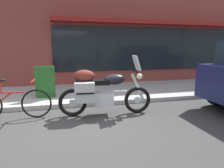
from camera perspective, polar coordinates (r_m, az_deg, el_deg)
ground_plane at (r=4.37m, az=-10.67°, el=-10.96°), size 80.00×80.00×0.00m
storefront_building at (r=11.42m, az=29.18°, el=15.08°), size 22.88×0.90×5.71m
touring_motorcycle at (r=4.63m, az=-3.30°, el=-1.76°), size 2.21×0.62×1.40m
parked_bicycle at (r=4.94m, az=-26.90°, el=-4.99°), size 1.70×0.48×0.92m
sandwich_board_sign at (r=6.17m, az=-18.63°, el=0.55°), size 0.55×0.41×0.94m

